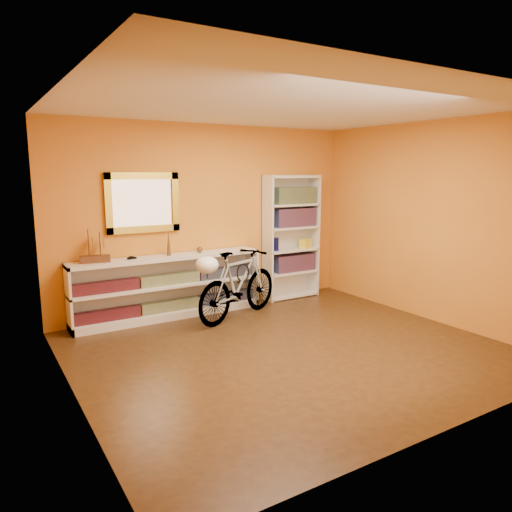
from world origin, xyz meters
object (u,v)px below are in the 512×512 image
bookcase (291,237)px  bicycle (239,284)px  console_unit (169,287)px  helmet (207,265)px

bookcase → bicycle: size_ratio=1.20×
console_unit → helmet: bearing=-73.6°
console_unit → bicycle: (0.78, -0.51, 0.04)m
bookcase → helmet: size_ratio=6.56×
bicycle → helmet: size_ratio=5.49×
console_unit → bookcase: (2.02, 0.03, 0.52)m
bicycle → helmet: bearing=90.0°
bookcase → bicycle: bearing=-156.6°
console_unit → bookcase: 2.08m
console_unit → helmet: 0.86m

